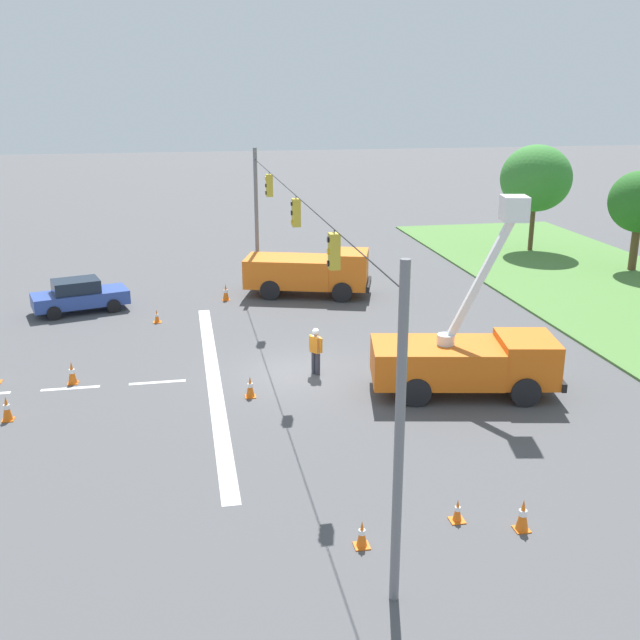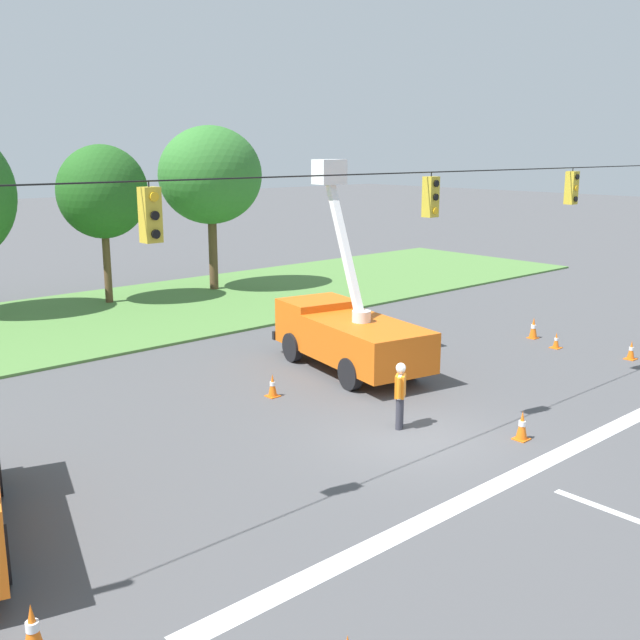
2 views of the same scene
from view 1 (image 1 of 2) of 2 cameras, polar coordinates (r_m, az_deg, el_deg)
ground_plane at (r=27.81m, az=-1.83°, el=-4.04°), size 200.00×200.00×0.00m
lane_markings at (r=27.53m, az=-11.20°, el=-4.60°), size 17.60×15.25×0.01m
signal_gantry at (r=26.51m, az=-1.92°, el=4.91°), size 26.20×0.33×7.20m
tree_far_west at (r=49.44m, az=16.13°, el=10.32°), size 4.51×4.39×6.73m
tree_west at (r=45.93m, az=23.20°, el=8.25°), size 3.68×3.37×5.72m
utility_truck_bucket_lift at (r=26.06m, az=11.17°, el=-2.79°), size 3.59×6.69×6.80m
utility_truck_support_near at (r=37.77m, az=-0.78°, el=3.73°), size 4.10×6.69×2.30m
sedan_blue at (r=36.84m, az=-17.87°, el=1.80°), size 2.87×4.62×1.56m
road_worker at (r=27.34m, az=-0.32°, el=-2.18°), size 0.56×0.42×1.77m
traffic_cone_foreground_left at (r=34.35m, az=-12.33°, el=0.27°), size 0.36×0.36×0.60m
traffic_cone_foreground_right at (r=25.67m, az=-5.35°, el=-5.08°), size 0.36×0.36×0.76m
traffic_cone_mid_left at (r=28.10m, az=-18.38°, el=-3.83°), size 0.36×0.36×0.83m
traffic_cone_mid_right at (r=29.38m, az=7.49°, el=-2.29°), size 0.36×0.36×0.69m
traffic_cone_near_bucket at (r=37.33m, az=-7.20°, el=2.11°), size 0.36×0.36×0.82m
traffic_cone_lane_edge_a at (r=19.08m, az=10.43°, el=-14.11°), size 0.36×0.36×0.59m
traffic_cone_far_left at (r=19.01m, az=15.19°, el=-14.14°), size 0.36×0.36×0.82m
traffic_cone_far_right at (r=17.89m, az=3.21°, el=-15.98°), size 0.36×0.36×0.67m
traffic_cone_centre_line at (r=25.81m, az=-22.76°, el=-6.23°), size 0.36×0.36×0.82m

